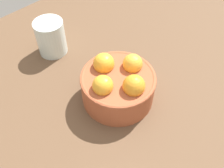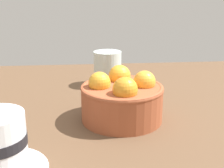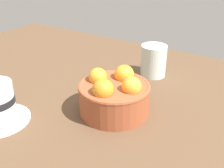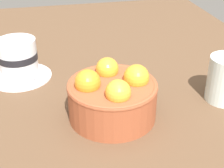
{
  "view_description": "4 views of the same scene",
  "coord_description": "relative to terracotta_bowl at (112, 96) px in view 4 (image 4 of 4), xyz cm",
  "views": [
    {
      "loc": [
        25.99,
        24.72,
        46.62
      ],
      "look_at": [
        1.33,
        -0.48,
        5.28
      ],
      "focal_mm": 41.22,
      "sensor_mm": 36.0,
      "label": 1
    },
    {
      "loc": [
        6.94,
        55.08,
        24.95
      ],
      "look_at": [
        1.98,
        0.2,
        7.47
      ],
      "focal_mm": 48.44,
      "sensor_mm": 36.0,
      "label": 2
    },
    {
      "loc": [
        -29.14,
        46.53,
        35.15
      ],
      "look_at": [
        1.45,
        -1.37,
        6.15
      ],
      "focal_mm": 44.82,
      "sensor_mm": 36.0,
      "label": 3
    },
    {
      "loc": [
        -49.9,
        11.12,
        35.63
      ],
      "look_at": [
        1.76,
        -0.33,
        5.85
      ],
      "focal_mm": 53.63,
      "sensor_mm": 36.0,
      "label": 4
    }
  ],
  "objects": [
    {
      "name": "ground_plane",
      "position": [
        0.0,
        0.0,
        -6.53
      ],
      "size": [
        150.01,
        93.06,
        4.21
      ],
      "primitive_type": "cube",
      "color": "brown"
    },
    {
      "name": "terracotta_bowl",
      "position": [
        0.0,
        0.0,
        0.0
      ],
      "size": [
        16.12,
        16.12,
        10.01
      ],
      "color": "#9E4C2D",
      "rests_on": "ground_plane"
    },
    {
      "name": "coffee_cup",
      "position": [
        19.5,
        16.85,
        -0.21
      ],
      "size": [
        13.8,
        13.8,
        8.97
      ],
      "color": "white",
      "rests_on": "ground_plane"
    }
  ]
}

